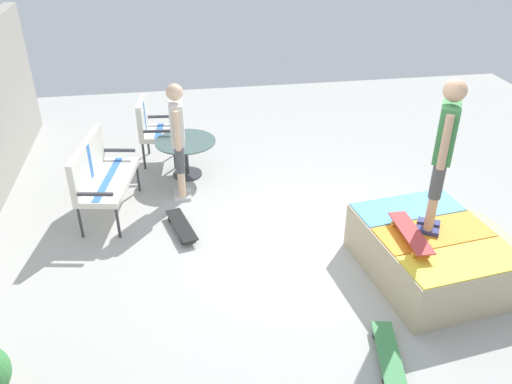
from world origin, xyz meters
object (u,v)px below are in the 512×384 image
skate_ramp (432,253)px  skateboard_spare (388,353)px  patio_bench (98,172)px  person_watching (178,134)px  person_skater (444,147)px  skateboard_on_ramp (411,233)px  patio_chair_near_house (151,126)px  skateboard_by_bench (181,225)px  patio_table (186,151)px

skate_ramp → skateboard_spare: 1.48m
patio_bench → person_watching: bearing=-76.4°
person_skater → skateboard_on_ramp: person_skater is taller
person_skater → skateboard_spare: (-1.20, 0.86, -1.49)m
skate_ramp → patio_chair_near_house: 4.60m
person_skater → skateboard_by_bench: 3.30m
skate_ramp → patio_chair_near_house: size_ratio=2.21×
skate_ramp → patio_table: skate_ramp is taller
skate_ramp → patio_table: size_ratio=2.50×
patio_chair_near_house → skateboard_by_bench: (-2.08, -0.35, -0.53)m
patio_bench → skateboard_by_bench: bearing=-121.5°
skateboard_on_ramp → skateboard_by_bench: bearing=59.4°
person_watching → skateboard_spare: (-3.32, -1.77, -0.88)m
patio_table → person_watching: 0.86m
patio_bench → person_skater: size_ratio=0.78×
skate_ramp → skateboard_by_bench: skate_ramp is taller
person_watching → skateboard_on_ramp: size_ratio=2.07×
skate_ramp → patio_table: 3.84m
skateboard_on_ramp → skateboard_spare: bearing=150.8°
patio_bench → skateboard_by_bench: patio_bench is taller
skate_ramp → skateboard_by_bench: (1.31, 2.75, -0.21)m
person_skater → patio_table: bearing=42.4°
person_skater → skateboard_spare: bearing=144.4°
skateboard_spare → patio_table: bearing=22.8°
skate_ramp → skateboard_by_bench: size_ratio=2.73×
skate_ramp → skateboard_by_bench: bearing=64.5°
patio_chair_near_house → patio_bench: bearing=155.5°
patio_chair_near_house → skateboard_spare: bearing=-154.4°
patio_table → person_skater: (-2.76, -2.52, 1.17)m
patio_bench → skateboard_by_bench: (-0.62, -1.01, -0.53)m
patio_chair_near_house → person_watching: (-1.20, -0.40, 0.35)m
patio_bench → patio_chair_near_house: size_ratio=1.30×
patio_chair_near_house → skateboard_spare: 5.04m
person_watching → skateboard_on_ramp: person_watching is taller
skate_ramp → person_watching: size_ratio=1.36×
patio_table → skateboard_by_bench: patio_table is taller
person_watching → person_skater: size_ratio=0.98×
patio_bench → skateboard_by_bench: size_ratio=1.61×
patio_chair_near_house → skateboard_spare: patio_chair_near_house is taller
patio_table → skateboard_spare: 4.31m
patio_table → skateboard_on_ramp: size_ratio=1.12×
person_skater → patio_chair_near_house: bearing=42.3°
person_watching → skateboard_on_ramp: (-2.29, -2.34, -0.30)m
patio_chair_near_house → skateboard_by_bench: bearing=-170.5°
patio_bench → person_skater: 4.24m
skateboard_spare → skate_ramp: bearing=-39.4°
skateboard_on_ramp → skate_ramp: bearing=-73.6°
skate_ramp → patio_bench: 4.23m
patio_table → skateboard_spare: (-3.96, -1.67, -0.32)m
patio_table → skateboard_by_bench: (-1.52, 0.15, -0.32)m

